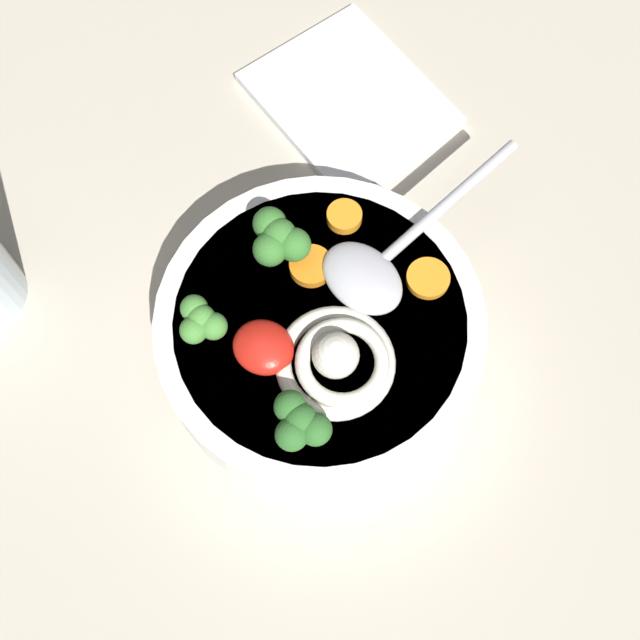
% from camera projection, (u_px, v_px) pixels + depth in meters
% --- Properties ---
extents(table_slab, '(1.23, 1.23, 0.04)m').
position_uv_depth(table_slab, '(327.00, 393.00, 0.58)').
color(table_slab, '#BCB29E').
rests_on(table_slab, ground).
extents(soup_bowl, '(0.22, 0.22, 0.05)m').
position_uv_depth(soup_bowl, '(320.00, 334.00, 0.54)').
color(soup_bowl, white).
rests_on(soup_bowl, table_slab).
extents(noodle_pile, '(0.08, 0.08, 0.03)m').
position_uv_depth(noodle_pile, '(338.00, 360.00, 0.50)').
color(noodle_pile, silver).
rests_on(noodle_pile, soup_bowl).
extents(soup_spoon, '(0.08, 0.18, 0.02)m').
position_uv_depth(soup_spoon, '(377.00, 265.00, 0.53)').
color(soup_spoon, '#B7B7BC').
rests_on(soup_spoon, soup_bowl).
extents(chili_sauce_dollop, '(0.04, 0.04, 0.02)m').
position_uv_depth(chili_sauce_dollop, '(263.00, 347.00, 0.50)').
color(chili_sauce_dollop, red).
rests_on(chili_sauce_dollop, soup_bowl).
extents(broccoli_floret_right, '(0.04, 0.03, 0.03)m').
position_uv_depth(broccoli_floret_right, '(300.00, 423.00, 0.47)').
color(broccoli_floret_right, '#7A9E60').
rests_on(broccoli_floret_right, soup_bowl).
extents(broccoli_floret_front, '(0.04, 0.04, 0.03)m').
position_uv_depth(broccoli_floret_front, '(278.00, 238.00, 0.52)').
color(broccoli_floret_front, '#7A9E60').
rests_on(broccoli_floret_front, soup_bowl).
extents(broccoli_floret_center, '(0.03, 0.03, 0.03)m').
position_uv_depth(broccoli_floret_center, '(201.00, 321.00, 0.50)').
color(broccoli_floret_center, '#7A9E60').
rests_on(broccoli_floret_center, soup_bowl).
extents(carrot_slice_extra_a, '(0.03, 0.03, 0.01)m').
position_uv_depth(carrot_slice_extra_a, '(311.00, 266.00, 0.53)').
color(carrot_slice_extra_a, orange).
rests_on(carrot_slice_extra_a, soup_bowl).
extents(carrot_slice_beside_noodles, '(0.02, 0.02, 0.01)m').
position_uv_depth(carrot_slice_beside_noodles, '(344.00, 216.00, 0.54)').
color(carrot_slice_beside_noodles, orange).
rests_on(carrot_slice_beside_noodles, soup_bowl).
extents(carrot_slice_extra_b, '(0.03, 0.03, 0.01)m').
position_uv_depth(carrot_slice_extra_b, '(428.00, 278.00, 0.53)').
color(carrot_slice_extra_b, orange).
rests_on(carrot_slice_extra_b, soup_bowl).
extents(folded_napkin, '(0.18, 0.17, 0.01)m').
position_uv_depth(folded_napkin, '(349.00, 99.00, 0.65)').
color(folded_napkin, white).
rests_on(folded_napkin, table_slab).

